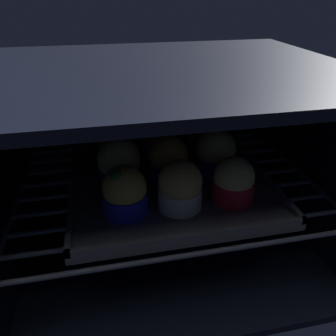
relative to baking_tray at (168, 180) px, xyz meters
The scene contains 12 objects.
oven_cavity 5.17cm from the baking_tray, 90.00° to the left, with size 59.00×47.00×37.00cm.
oven_rack 1.14cm from the baking_tray, 90.00° to the left, with size 54.80×42.00×0.80cm.
baking_tray is the anchor object (origin of this frame).
muffin_row0_col0 13.03cm from the baking_tray, 134.59° to the right, with size 7.01×7.01×7.92cm.
muffin_row0_col1 10.08cm from the baking_tray, 91.18° to the right, with size 7.01×7.01×8.21cm.
muffin_row0_col2 13.23cm from the baking_tray, 44.27° to the right, with size 7.01×7.01×7.62cm.
muffin_row1_col0 9.93cm from the baking_tray, behind, with size 7.55×7.55×8.76cm.
muffin_row1_col1 4.40cm from the baking_tray, 40.88° to the right, with size 7.09×7.09×8.40cm.
muffin_row1_col2 10.18cm from the baking_tray, ahead, with size 7.39×7.39×8.58cm.
muffin_row2_col0 13.29cm from the baking_tray, 134.04° to the left, with size 7.01×7.01×7.92cm.
muffin_row2_col1 10.23cm from the baking_tray, 91.24° to the left, with size 7.53×7.53×8.30cm.
muffin_row2_col2 13.29cm from the baking_tray, 43.61° to the left, with size 7.01×7.01×7.62cm.
Camera 1 is at (-10.92, -30.14, 46.78)cm, focal length 35.45 mm.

